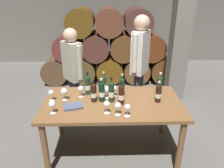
% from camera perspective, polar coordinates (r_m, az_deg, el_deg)
% --- Properties ---
extents(ground_plane, '(14.00, 14.00, 0.00)m').
position_cam_1_polar(ground_plane, '(3.04, 0.10, -17.48)').
color(ground_plane, '#66635E').
extents(cellar_back_wall, '(10.00, 0.24, 2.80)m').
position_cam_1_polar(cellar_back_wall, '(6.52, -0.97, 18.38)').
color(cellar_back_wall, slate).
rests_on(cellar_back_wall, ground_plane).
extents(barrel_stack, '(3.12, 0.90, 1.69)m').
position_cam_1_polar(barrel_stack, '(5.05, -0.72, 9.37)').
color(barrel_stack, brown).
rests_on(barrel_stack, ground_plane).
extents(stone_pillar, '(0.32, 0.32, 2.60)m').
position_cam_1_polar(stone_pillar, '(4.18, 18.05, 12.89)').
color(stone_pillar, slate).
rests_on(stone_pillar, ground_plane).
extents(dining_table, '(1.70, 0.90, 0.76)m').
position_cam_1_polar(dining_table, '(2.65, 0.11, -6.53)').
color(dining_table, brown).
rests_on(dining_table, ground_plane).
extents(wine_bottle_0, '(0.07, 0.07, 0.31)m').
position_cam_1_polar(wine_bottle_0, '(2.76, -6.57, -0.19)').
color(wine_bottle_0, '#19381E').
rests_on(wine_bottle_0, dining_table).
extents(wine_bottle_1, '(0.07, 0.07, 0.29)m').
position_cam_1_polar(wine_bottle_1, '(2.50, 2.52, -2.78)').
color(wine_bottle_1, black).
rests_on(wine_bottle_1, dining_table).
extents(wine_bottle_2, '(0.07, 0.07, 0.31)m').
position_cam_1_polar(wine_bottle_2, '(2.67, 2.69, -0.84)').
color(wine_bottle_2, '#19381E').
rests_on(wine_bottle_2, dining_table).
extents(wine_bottle_3, '(0.07, 0.07, 0.29)m').
position_cam_1_polar(wine_bottle_3, '(2.80, -2.24, 0.14)').
color(wine_bottle_3, '#19381E').
rests_on(wine_bottle_3, dining_table).
extents(wine_bottle_4, '(0.07, 0.07, 0.28)m').
position_cam_1_polar(wine_bottle_4, '(2.57, -4.99, -2.24)').
color(wine_bottle_4, black).
rests_on(wine_bottle_4, dining_table).
extents(wine_bottle_5, '(0.07, 0.07, 0.30)m').
position_cam_1_polar(wine_bottle_5, '(2.80, 12.74, -0.33)').
color(wine_bottle_5, '#19381E').
rests_on(wine_bottle_5, dining_table).
extents(wine_bottle_6, '(0.07, 0.07, 0.32)m').
position_cam_1_polar(wine_bottle_6, '(2.55, -0.19, -1.98)').
color(wine_bottle_6, '#19381E').
rests_on(wine_bottle_6, dining_table).
extents(wine_bottle_7, '(0.07, 0.07, 0.30)m').
position_cam_1_polar(wine_bottle_7, '(2.57, -2.81, -1.99)').
color(wine_bottle_7, black).
rests_on(wine_bottle_7, dining_table).
extents(wine_bottle_8, '(0.07, 0.07, 0.27)m').
position_cam_1_polar(wine_bottle_8, '(2.62, 12.43, -2.35)').
color(wine_bottle_8, black).
rests_on(wine_bottle_8, dining_table).
extents(wine_glass_0, '(0.07, 0.07, 0.14)m').
position_cam_1_polar(wine_glass_0, '(2.69, -16.16, -2.42)').
color(wine_glass_0, white).
rests_on(wine_glass_0, dining_table).
extents(wine_glass_1, '(0.08, 0.08, 0.15)m').
position_cam_1_polar(wine_glass_1, '(2.29, 1.59, -6.01)').
color(wine_glass_1, white).
rests_on(wine_glass_1, dining_table).
extents(wine_glass_2, '(0.08, 0.08, 0.15)m').
position_cam_1_polar(wine_glass_2, '(2.41, -15.91, -5.44)').
color(wine_glass_2, white).
rests_on(wine_glass_2, dining_table).
extents(wine_glass_3, '(0.09, 0.09, 0.16)m').
position_cam_1_polar(wine_glass_3, '(2.64, -1.27, -1.59)').
color(wine_glass_3, white).
rests_on(wine_glass_3, dining_table).
extents(wine_glass_4, '(0.09, 0.09, 0.16)m').
position_cam_1_polar(wine_glass_4, '(2.66, -12.82, -2.06)').
color(wine_glass_4, white).
rests_on(wine_glass_4, dining_table).
extents(wine_glass_5, '(0.08, 0.08, 0.15)m').
position_cam_1_polar(wine_glass_5, '(2.70, -8.45, -1.39)').
color(wine_glass_5, white).
rests_on(wine_glass_5, dining_table).
extents(wine_glass_6, '(0.07, 0.07, 0.15)m').
position_cam_1_polar(wine_glass_6, '(2.69, 0.58, -1.32)').
color(wine_glass_6, white).
rests_on(wine_glass_6, dining_table).
extents(wine_glass_7, '(0.07, 0.07, 0.15)m').
position_cam_1_polar(wine_glass_7, '(2.32, -1.43, -5.62)').
color(wine_glass_7, white).
rests_on(wine_glass_7, dining_table).
extents(wine_glass_8, '(0.07, 0.07, 0.14)m').
position_cam_1_polar(wine_glass_8, '(2.28, 4.20, -6.43)').
color(wine_glass_8, white).
rests_on(wine_glass_8, dining_table).
extents(tasting_notebook, '(0.25, 0.21, 0.03)m').
position_cam_1_polar(tasting_notebook, '(2.52, -10.51, -5.92)').
color(tasting_notebook, '#4C5670').
rests_on(tasting_notebook, dining_table).
extents(sommelier_presenting, '(0.32, 0.44, 1.72)m').
position_cam_1_polar(sommelier_presenting, '(3.23, 7.52, 6.19)').
color(sommelier_presenting, '#383842').
rests_on(sommelier_presenting, ground_plane).
extents(taster_seated_left, '(0.34, 0.40, 1.54)m').
position_cam_1_polar(taster_seated_left, '(3.24, -10.52, 3.79)').
color(taster_seated_left, '#383842').
rests_on(taster_seated_left, ground_plane).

